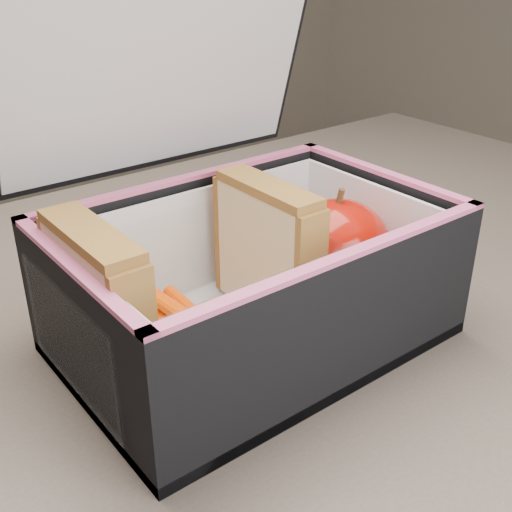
{
  "coord_description": "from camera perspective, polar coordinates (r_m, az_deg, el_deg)",
  "views": [
    {
      "loc": [
        -0.25,
        -0.31,
        1.03
      ],
      "look_at": [
        0.0,
        0.02,
        0.81
      ],
      "focal_mm": 45.0,
      "sensor_mm": 36.0,
      "label": 1
    }
  ],
  "objects": [
    {
      "name": "lunch_bag",
      "position": [
        0.46,
        -0.52,
        -1.2
      ],
      "size": [
        0.27,
        0.23,
        0.27
      ],
      "color": "black",
      "rests_on": "kitchen_table"
    },
    {
      "name": "sandwich_right",
      "position": [
        0.48,
        1.02,
        0.63
      ],
      "size": [
        0.03,
        0.09,
        0.1
      ],
      "color": "#D8BA8D",
      "rests_on": "plastic_tub"
    },
    {
      "name": "plastic_tub",
      "position": [
        0.45,
        -5.76,
        -3.71
      ],
      "size": [
        0.18,
        0.13,
        0.07
      ],
      "primitive_type": null,
      "color": "white",
      "rests_on": "lunch_bag"
    },
    {
      "name": "red_apple",
      "position": [
        0.5,
        7.2,
        0.71
      ],
      "size": [
        0.1,
        0.1,
        0.09
      ],
      "rotation": [
        0.0,
        0.0,
        0.19
      ],
      "color": "maroon",
      "rests_on": "paper_napkin"
    },
    {
      "name": "paper_napkin",
      "position": [
        0.52,
        6.26,
        -3.17
      ],
      "size": [
        0.1,
        0.1,
        0.01
      ],
      "primitive_type": "cube",
      "rotation": [
        0.0,
        0.0,
        -0.2
      ],
      "color": "white",
      "rests_on": "lunch_bag"
    },
    {
      "name": "sandwich_left",
      "position": [
        0.42,
        -13.8,
        -4.37
      ],
      "size": [
        0.03,
        0.1,
        0.11
      ],
      "color": "#D8BA8D",
      "rests_on": "plastic_tub"
    },
    {
      "name": "carrot_sticks",
      "position": [
        0.46,
        -6.85,
        -5.78
      ],
      "size": [
        0.04,
        0.14,
        0.03
      ],
      "color": "#FA4E00",
      "rests_on": "plastic_tub"
    },
    {
      "name": "kitchen_table",
      "position": [
        0.55,
        0.86,
        -15.47
      ],
      "size": [
        1.2,
        0.8,
        0.75
      ],
      "color": "#63564B",
      "rests_on": "ground"
    }
  ]
}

